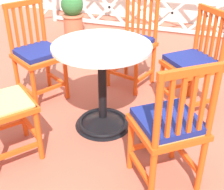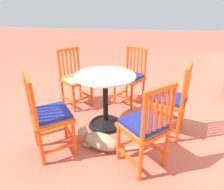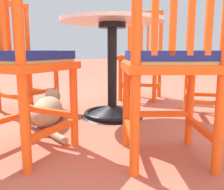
# 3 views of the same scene
# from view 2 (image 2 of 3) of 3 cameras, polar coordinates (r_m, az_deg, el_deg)

# --- Properties ---
(ground_plane) EXTENTS (24.00, 24.00, 0.00)m
(ground_plane) POSITION_cam_2_polar(r_m,az_deg,el_deg) (2.88, -2.63, -6.93)
(ground_plane) COLOR #AD5642
(cafe_table) EXTENTS (0.76, 0.76, 0.73)m
(cafe_table) POSITION_cam_2_polar(r_m,az_deg,el_deg) (2.61, -1.88, -3.36)
(cafe_table) COLOR black
(cafe_table) RESTS_ON ground_plane
(orange_chair_tucked_in) EXTENTS (0.57, 0.57, 0.91)m
(orange_chair_tucked_in) POSITION_cam_2_polar(r_m,az_deg,el_deg) (1.92, 9.57, -9.15)
(orange_chair_tucked_in) COLOR #E04C14
(orange_chair_tucked_in) RESTS_ON ground_plane
(orange_chair_facing_out) EXTENTS (0.50, 0.50, 0.91)m
(orange_chair_facing_out) POSITION_cam_2_polar(r_m,az_deg,el_deg) (2.50, 16.70, -1.61)
(orange_chair_facing_out) COLOR #E04C14
(orange_chair_facing_out) RESTS_ON ground_plane
(orange_chair_at_corner) EXTENTS (0.55, 0.55, 0.91)m
(orange_chair_at_corner) POSITION_cam_2_polar(r_m,az_deg,el_deg) (3.18, 5.32, 5.04)
(orange_chair_at_corner) COLOR #E04C14
(orange_chair_at_corner) RESTS_ON ground_plane
(orange_chair_near_fence) EXTENTS (0.56, 0.56, 0.91)m
(orange_chair_near_fence) POSITION_cam_2_polar(r_m,az_deg,el_deg) (3.18, -10.69, 4.42)
(orange_chair_near_fence) COLOR #E04C14
(orange_chair_near_fence) RESTS_ON ground_plane
(orange_chair_by_planter) EXTENTS (0.56, 0.56, 0.91)m
(orange_chair_by_planter) POSITION_cam_2_polar(r_m,az_deg,el_deg) (2.17, -17.71, -5.94)
(orange_chair_by_planter) COLOR #E04C14
(orange_chair_by_planter) RESTS_ON ground_plane
(tabby_cat) EXTENTS (0.31, 0.75, 0.23)m
(tabby_cat) POSITION_cam_2_polar(r_m,az_deg,el_deg) (2.31, -3.86, -13.05)
(tabby_cat) COLOR #9E896B
(tabby_cat) RESTS_ON ground_plane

